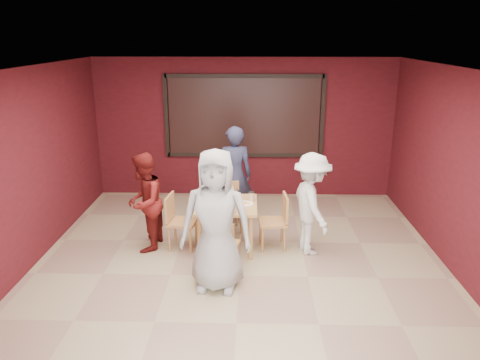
{
  "coord_description": "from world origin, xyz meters",
  "views": [
    {
      "loc": [
        0.17,
        -5.82,
        3.24
      ],
      "look_at": [
        -0.01,
        0.88,
        1.13
      ],
      "focal_mm": 35.0,
      "sensor_mm": 36.0,
      "label": 1
    }
  ],
  "objects_px": {
    "diner_left": "(144,202)",
    "diner_back": "(234,175)",
    "chair_back": "(229,204)",
    "diner_right": "(312,204)",
    "dining_table": "(226,209)",
    "chair_right": "(277,218)",
    "chair_front": "(223,243)",
    "diner_front": "(216,221)",
    "chair_left": "(177,218)"
  },
  "relations": [
    {
      "from": "dining_table",
      "to": "chair_right",
      "type": "relative_size",
      "value": 1.08
    },
    {
      "from": "chair_back",
      "to": "diner_left",
      "type": "xyz_separation_m",
      "value": [
        -1.26,
        -0.78,
        0.3
      ]
    },
    {
      "from": "dining_table",
      "to": "diner_front",
      "type": "distance_m",
      "value": 1.21
    },
    {
      "from": "chair_right",
      "to": "diner_front",
      "type": "height_order",
      "value": "diner_front"
    },
    {
      "from": "dining_table",
      "to": "diner_left",
      "type": "xyz_separation_m",
      "value": [
        -1.25,
        -0.03,
        0.11
      ]
    },
    {
      "from": "chair_right",
      "to": "diner_front",
      "type": "relative_size",
      "value": 0.46
    },
    {
      "from": "chair_front",
      "to": "diner_right",
      "type": "relative_size",
      "value": 0.51
    },
    {
      "from": "chair_left",
      "to": "dining_table",
      "type": "bearing_deg",
      "value": -1.36
    },
    {
      "from": "chair_left",
      "to": "diner_back",
      "type": "relative_size",
      "value": 0.5
    },
    {
      "from": "chair_back",
      "to": "chair_right",
      "type": "distance_m",
      "value": 1.06
    },
    {
      "from": "dining_table",
      "to": "chair_left",
      "type": "xyz_separation_m",
      "value": [
        -0.76,
        0.02,
        -0.17
      ]
    },
    {
      "from": "chair_right",
      "to": "diner_back",
      "type": "xyz_separation_m",
      "value": [
        -0.71,
        1.02,
        0.38
      ]
    },
    {
      "from": "chair_left",
      "to": "diner_front",
      "type": "xyz_separation_m",
      "value": [
        0.7,
        -1.19,
        0.45
      ]
    },
    {
      "from": "chair_front",
      "to": "diner_left",
      "type": "height_order",
      "value": "diner_left"
    },
    {
      "from": "diner_front",
      "to": "chair_back",
      "type": "bearing_deg",
      "value": 93.3
    },
    {
      "from": "diner_back",
      "to": "diner_right",
      "type": "relative_size",
      "value": 1.12
    },
    {
      "from": "diner_left",
      "to": "diner_right",
      "type": "bearing_deg",
      "value": 92.68
    },
    {
      "from": "chair_front",
      "to": "chair_back",
      "type": "relative_size",
      "value": 0.97
    },
    {
      "from": "diner_back",
      "to": "chair_front",
      "type": "bearing_deg",
      "value": 77.69
    },
    {
      "from": "dining_table",
      "to": "chair_left",
      "type": "relative_size",
      "value": 1.09
    },
    {
      "from": "chair_left",
      "to": "chair_back",
      "type": "bearing_deg",
      "value": 44.04
    },
    {
      "from": "chair_right",
      "to": "diner_right",
      "type": "height_order",
      "value": "diner_right"
    },
    {
      "from": "chair_back",
      "to": "diner_right",
      "type": "bearing_deg",
      "value": -33.16
    },
    {
      "from": "dining_table",
      "to": "diner_right",
      "type": "height_order",
      "value": "diner_right"
    },
    {
      "from": "chair_right",
      "to": "diner_back",
      "type": "height_order",
      "value": "diner_back"
    },
    {
      "from": "diner_left",
      "to": "diner_right",
      "type": "height_order",
      "value": "diner_right"
    },
    {
      "from": "dining_table",
      "to": "chair_left",
      "type": "bearing_deg",
      "value": 178.64
    },
    {
      "from": "diner_back",
      "to": "diner_right",
      "type": "bearing_deg",
      "value": 126.92
    },
    {
      "from": "dining_table",
      "to": "diner_right",
      "type": "distance_m",
      "value": 1.3
    },
    {
      "from": "dining_table",
      "to": "diner_left",
      "type": "distance_m",
      "value": 1.26
    },
    {
      "from": "chair_front",
      "to": "chair_left",
      "type": "height_order",
      "value": "chair_left"
    },
    {
      "from": "dining_table",
      "to": "chair_back",
      "type": "relative_size",
      "value": 1.15
    },
    {
      "from": "diner_front",
      "to": "diner_right",
      "type": "distance_m",
      "value": 1.74
    },
    {
      "from": "diner_left",
      "to": "diner_back",
      "type": "bearing_deg",
      "value": 133.29
    },
    {
      "from": "diner_back",
      "to": "dining_table",
      "type": "bearing_deg",
      "value": 76.03
    },
    {
      "from": "chair_right",
      "to": "diner_front",
      "type": "distance_m",
      "value": 1.55
    },
    {
      "from": "chair_left",
      "to": "chair_right",
      "type": "relative_size",
      "value": 0.99
    },
    {
      "from": "diner_right",
      "to": "diner_front",
      "type": "bearing_deg",
      "value": 114.41
    },
    {
      "from": "chair_front",
      "to": "diner_right",
      "type": "height_order",
      "value": "diner_right"
    },
    {
      "from": "diner_front",
      "to": "diner_back",
      "type": "xyz_separation_m",
      "value": [
        0.14,
        2.23,
        -0.07
      ]
    },
    {
      "from": "chair_right",
      "to": "diner_right",
      "type": "xyz_separation_m",
      "value": [
        0.5,
        -0.13,
        0.29
      ]
    },
    {
      "from": "diner_front",
      "to": "diner_right",
      "type": "xyz_separation_m",
      "value": [
        1.35,
        1.08,
        -0.16
      ]
    },
    {
      "from": "diner_front",
      "to": "chair_right",
      "type": "bearing_deg",
      "value": 60.04
    },
    {
      "from": "diner_back",
      "to": "chair_back",
      "type": "bearing_deg",
      "value": 66.39
    },
    {
      "from": "diner_right",
      "to": "dining_table",
      "type": "bearing_deg",
      "value": 71.94
    },
    {
      "from": "diner_front",
      "to": "chair_left",
      "type": "bearing_deg",
      "value": 125.69
    },
    {
      "from": "diner_front",
      "to": "diner_right",
      "type": "relative_size",
      "value": 1.2
    },
    {
      "from": "diner_front",
      "to": "diner_back",
      "type": "relative_size",
      "value": 1.08
    },
    {
      "from": "chair_front",
      "to": "chair_left",
      "type": "xyz_separation_m",
      "value": [
        -0.75,
        0.81,
        0.04
      ]
    },
    {
      "from": "dining_table",
      "to": "diner_left",
      "type": "height_order",
      "value": "diner_left"
    }
  ]
}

